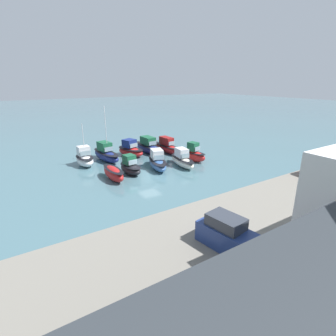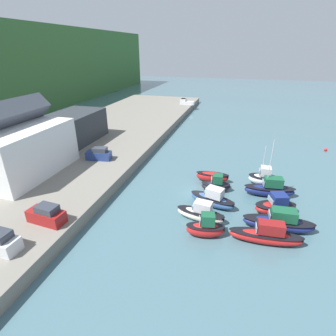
% 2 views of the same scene
% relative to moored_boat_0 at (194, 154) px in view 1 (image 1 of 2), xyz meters
% --- Properties ---
extents(ground_plane, '(320.00, 320.00, 0.00)m').
position_rel_moored_boat_0_xyz_m(ground_plane, '(8.95, 2.12, -1.09)').
color(ground_plane, '#476B75').
extents(moored_boat_0, '(2.51, 4.54, 2.94)m').
position_rel_moored_boat_0_xyz_m(moored_boat_0, '(0.00, 0.00, 0.00)').
color(moored_boat_0, red).
rests_on(moored_boat_0, ground_plane).
extents(moored_boat_1, '(2.73, 6.21, 2.59)m').
position_rel_moored_boat_0_xyz_m(moored_boat_1, '(2.89, 1.01, -0.15)').
color(moored_boat_1, white).
rests_on(moored_boat_1, ground_plane).
extents(moored_boat_2, '(3.82, 6.54, 2.71)m').
position_rel_moored_boat_0_xyz_m(moored_boat_2, '(6.51, 0.03, -0.10)').
color(moored_boat_2, '#33568E').
rests_on(moored_boat_2, ground_plane).
extents(moored_boat_3, '(2.32, 4.33, 2.60)m').
position_rel_moored_boat_0_xyz_m(moored_boat_3, '(10.70, 0.04, -0.14)').
color(moored_boat_3, black).
rests_on(moored_boat_3, ground_plane).
extents(moored_boat_4, '(1.70, 5.11, 1.66)m').
position_rel_moored_boat_0_xyz_m(moored_boat_4, '(13.40, 0.91, -0.22)').
color(moored_boat_4, red).
rests_on(moored_boat_4, ground_plane).
extents(moored_boat_5, '(2.26, 7.89, 2.66)m').
position_rel_moored_boat_0_xyz_m(moored_boat_5, '(0.67, -6.46, -0.12)').
color(moored_boat_5, red).
rests_on(moored_boat_5, ground_plane).
extents(moored_boat_6, '(2.60, 8.12, 2.75)m').
position_rel_moored_boat_0_xyz_m(moored_boat_6, '(3.46, -7.98, -0.08)').
color(moored_boat_6, navy).
rests_on(moored_boat_6, ground_plane).
extents(moored_boat_7, '(3.94, 5.69, 2.74)m').
position_rel_moored_boat_0_xyz_m(moored_boat_7, '(6.96, -7.93, -0.08)').
color(moored_boat_7, red).
rests_on(moored_boat_7, ground_plane).
extents(moored_boat_8, '(2.92, 7.22, 8.38)m').
position_rel_moored_boat_0_xyz_m(moored_boat_8, '(11.30, -7.50, -0.01)').
color(moored_boat_8, navy).
rests_on(moored_boat_8, ground_plane).
extents(moored_boat_9, '(2.28, 4.37, 6.22)m').
position_rel_moored_boat_0_xyz_m(moored_boat_9, '(14.79, -6.77, -0.01)').
color(moored_boat_9, white).
rests_on(moored_boat_9, ground_plane).
extents(parked_car_0, '(2.17, 4.35, 2.16)m').
position_rel_moored_boat_0_xyz_m(parked_car_0, '(-4.43, 16.99, 1.49)').
color(parked_car_0, maroon).
rests_on(parked_car_0, quay_promenade).
extents(parked_car_1, '(2.39, 4.42, 2.16)m').
position_rel_moored_boat_0_xyz_m(parked_car_1, '(13.29, 20.49, 1.49)').
color(parked_car_1, navy).
rests_on(parked_car_1, quay_promenade).
extents(mooring_buoy_0, '(0.63, 0.63, 0.63)m').
position_rel_moored_boat_0_xyz_m(mooring_buoy_0, '(-1.16, -13.95, -0.78)').
color(mooring_buoy_0, red).
rests_on(mooring_buoy_0, ground_plane).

